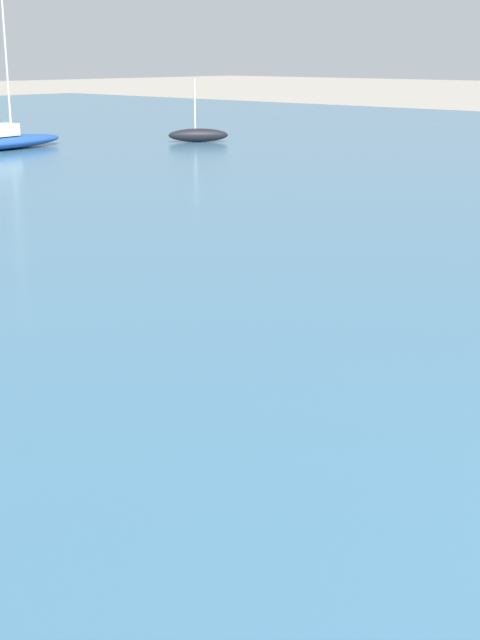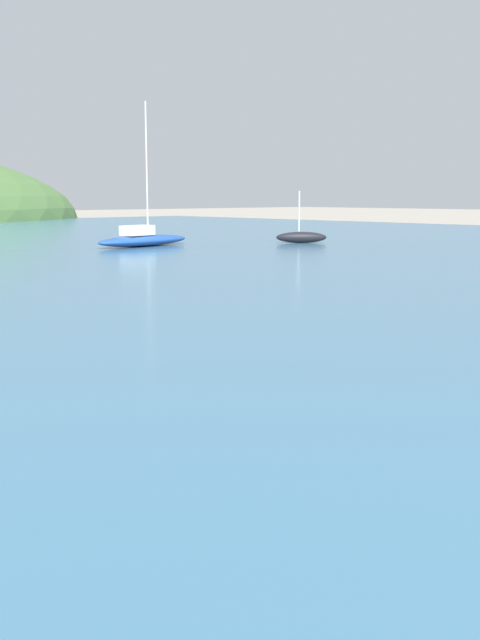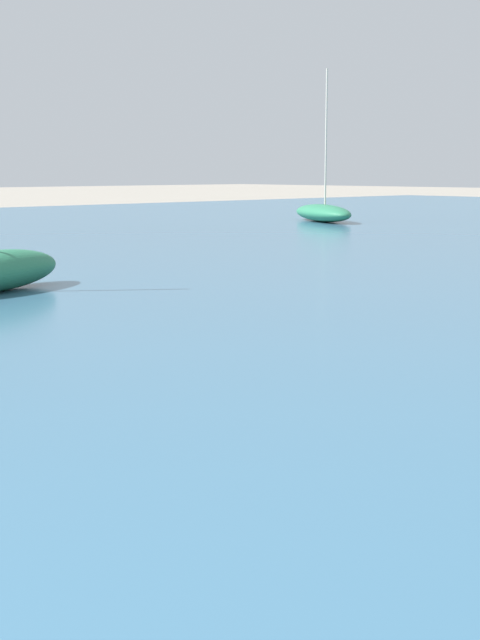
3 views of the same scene
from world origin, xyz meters
name	(u,v)px [view 2 (image 2 of 3)]	position (x,y,z in m)	size (l,w,h in m)	color
boat_red_dinghy	(143,239)	(10.56, 26.53, 0.39)	(4.83, 2.02, 5.59)	#1E4793
boat_green_fishing	(301,237)	(16.65, 23.65, 0.35)	(1.96, 1.82, 2.18)	black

